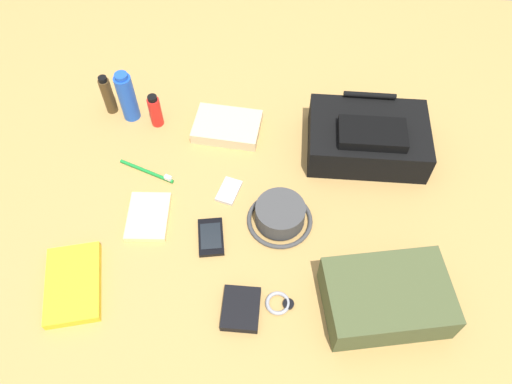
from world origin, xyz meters
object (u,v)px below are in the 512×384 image
backpack (368,138)px  notepad (148,216)px  media_player (229,191)px  toothbrush (150,172)px  wallet (241,309)px  cologne_bottle (108,95)px  deodorant_spray (127,97)px  paperback_novel (73,284)px  toiletry_pouch (386,296)px  folded_towel (227,127)px  wristwatch (279,303)px  sunscreen_spray (155,111)px  bucket_hat (280,215)px  cell_phone (211,237)px

backpack → notepad: 0.67m
media_player → toothbrush: 0.24m
wallet → cologne_bottle: bearing=127.2°
backpack → deodorant_spray: size_ratio=1.99×
cologne_bottle → paperback_novel: (0.05, -0.61, -0.05)m
toiletry_pouch → paperback_novel: toiletry_pouch is taller
backpack → paperback_novel: size_ratio=1.47×
notepad → folded_towel: size_ratio=0.75×
backpack → notepad: (-0.60, -0.29, -0.05)m
paperback_novel → wristwatch: 0.52m
cologne_bottle → sunscreen_spray: 0.16m
cologne_bottle → bucket_hat: bearing=-33.5°
backpack → notepad: bearing=-153.9°
media_player → folded_towel: folded_towel is taller
wristwatch → toothbrush: 0.54m
sunscreen_spray → wallet: sunscreen_spray is taller
folded_towel → media_player: bearing=-82.1°
bucket_hat → media_player: size_ratio=1.89×
deodorant_spray → toothbrush: (0.10, -0.22, -0.08)m
sunscreen_spray → toothbrush: (0.01, -0.20, -0.05)m
cell_phone → notepad: bearing=164.9°
media_player → folded_towel: size_ratio=0.47×
deodorant_spray → notepad: size_ratio=1.16×
bucket_hat → wristwatch: (0.01, -0.24, -0.02)m
folded_towel → cologne_bottle: bearing=171.7°
bucket_hat → cologne_bottle: (-0.56, 0.37, 0.04)m
cell_phone → paperback_novel: bearing=-152.8°
backpack → deodorant_spray: bearing=174.0°
paperback_novel → folded_towel: bearing=59.6°
paperback_novel → media_player: (0.35, 0.32, -0.01)m
wristwatch → paperback_novel: bearing=179.6°
sunscreen_spray → media_player: size_ratio=1.22×
paperback_novel → wallet: paperback_novel is taller
paperback_novel → notepad: (0.14, 0.21, -0.00)m
backpack → toothbrush: bearing=-167.2°
bucket_hat → folded_towel: bucket_hat is taller
toiletry_pouch → media_player: 0.51m
bucket_hat → cell_phone: bucket_hat is taller
cologne_bottle → media_player: size_ratio=1.47×
notepad → paperback_novel: bearing=-127.7°
paperback_novel → media_player: bearing=42.1°
backpack → sunscreen_spray: (-0.64, 0.05, -0.00)m
backpack → folded_towel: bearing=174.3°
backpack → bucket_hat: 0.36m
cell_phone → folded_towel: folded_towel is taller
notepad → folded_towel: (0.18, 0.34, 0.01)m
wristwatch → cell_phone: bearing=138.6°
bucket_hat → wristwatch: bearing=-86.9°
toiletry_pouch → notepad: bearing=162.6°
backpack → sunscreen_spray: bearing=175.2°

